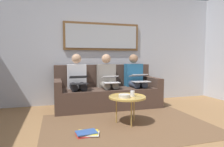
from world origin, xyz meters
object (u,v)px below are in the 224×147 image
Objects in this scene: person_middle at (107,79)px; laptop_white at (111,79)px; bowl at (124,96)px; couch at (107,92)px; laptop_silver at (140,78)px; framed_mirror at (102,37)px; person_left at (135,78)px; cup at (132,94)px; coffee_table at (127,97)px; laptop_black at (79,80)px; person_right at (77,80)px; magazine_stack at (87,133)px.

person_middle is 3.49× the size of laptop_white.
person_middle reaches higher than bowl.
laptop_silver is at bearing 154.32° from couch.
framed_mirror is 1.56× the size of person_left.
cup is 0.51× the size of bowl.
couch is at bearing -89.12° from coffee_table.
couch reaches higher than laptop_black.
cup is 0.16m from bowl.
laptop_white is at bearing 0.91° from laptop_silver.
coffee_table is at bearing 119.83° from person_right.
person_left reaches higher than laptop_silver.
bowl is 0.52× the size of magazine_stack.
framed_mirror is at bearing -90.00° from laptop_white.
framed_mirror is at bearing -109.48° from magazine_stack.
cup reaches higher than bowl.
laptop_white reaches higher than coffee_table.
magazine_stack is (1.31, 1.19, -0.61)m from laptop_silver.
bowl is at bearing 54.46° from laptop_silver.
person_middle is at bearing -20.48° from laptop_silver.
magazine_stack is at bearing 19.06° from cup.
cup is at bearing 93.58° from framed_mirror.
laptop_silver is at bearing 169.42° from person_right.
person_right reaches higher than bowl.
couch is 0.31m from person_middle.
coffee_table is 3.32× the size of bowl.
person_right is 0.24m from laptop_black.
person_right is at bearing 6.13° from couch.
laptop_white is 0.90× the size of laptop_black.
magazine_stack is (0.67, 1.89, -1.53)m from framed_mirror.
couch is at bearing -154.24° from laptop_black.
person_middle and person_right have the same top height.
bowl is 0.98m from laptop_white.
couch is 1.66m from magazine_stack.
person_left is at bearing -132.46° from magazine_stack.
framed_mirror is at bearing -47.40° from laptop_silver.
laptop_silver is at bearing -179.95° from laptop_black.
framed_mirror reaches higher than cup.
person_right is (0.64, 0.46, -0.94)m from framed_mirror.
person_left is at bearing -158.72° from laptop_white.
person_left reaches higher than magazine_stack.
magazine_stack is at bearing 70.52° from framed_mirror.
laptop_white is at bearing -93.21° from bowl.
couch is 24.44× the size of cup.
person_right is (1.28, 0.00, 0.00)m from person_left.
person_left is 1.30m from laptop_black.
bowl reaches higher than magazine_stack.
person_right reaches higher than laptop_black.
couch is 1.24× the size of framed_mirror.
bowl is 0.16× the size of person_right.
person_middle is (0.00, 0.07, 0.30)m from couch.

